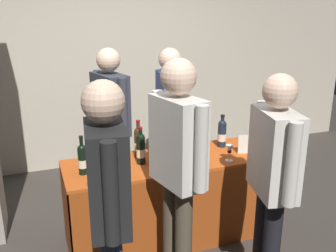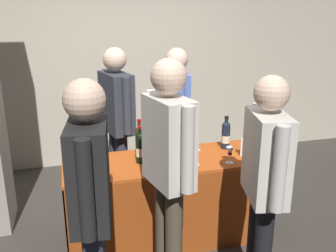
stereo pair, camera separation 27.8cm
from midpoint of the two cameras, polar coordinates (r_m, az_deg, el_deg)
The scene contains 18 objects.
ground_plane at distance 3.54m, azimuth -2.34°, elevation -16.55°, with size 12.00×12.00×0.00m, color #38332D.
back_partition at distance 4.95m, azimuth -9.99°, elevation 8.93°, with size 7.38×0.12×2.56m, color #B2A893.
tasting_table at distance 3.29m, azimuth -2.45°, elevation -9.08°, with size 1.75×0.62×0.75m.
featured_wine_bottle at distance 3.46m, azimuth 6.01°, elevation -1.08°, with size 0.08×0.08×0.31m.
display_bottle_0 at distance 3.07m, azimuth -13.53°, elevation -4.02°, with size 0.07×0.07×0.30m.
display_bottle_1 at distance 3.22m, azimuth -7.02°, elevation -2.43°, with size 0.07×0.07×0.33m.
display_bottle_2 at distance 2.98m, azimuth -15.62°, elevation -4.89°, with size 0.07×0.07×0.31m.
display_bottle_3 at distance 3.08m, azimuth -6.79°, elevation -3.40°, with size 0.08×0.08×0.32m.
wine_glass_near_vendor at distance 3.15m, azimuth 6.93°, elevation -3.68°, with size 0.07×0.07×0.14m.
wine_glass_mid at distance 3.06m, azimuth 1.82°, elevation -4.19°, with size 0.08×0.08×0.13m.
wine_glass_near_taster at distance 3.37m, azimuth -0.21°, elevation -2.29°, with size 0.08×0.08×0.13m.
flower_vase at distance 3.07m, azimuth -4.28°, elevation -3.69°, with size 0.10×0.11×0.37m.
brochure_stand at distance 3.34m, azimuth 9.58°, elevation -2.81°, with size 0.15×0.01×0.17m, color silver.
vendor_presenter at distance 3.68m, azimuth -10.89°, elevation 1.53°, with size 0.31×0.61×1.65m.
vendor_assistant at distance 3.80m, azimuth -1.81°, elevation 2.13°, with size 0.27×0.61×1.63m.
taster_foreground_right at distance 2.53m, azimuth 12.76°, elevation -6.70°, with size 0.30×0.58×1.60m.
taster_foreground_left at distance 2.13m, azimuth -12.94°, elevation -10.77°, with size 0.26×0.58×1.64m.
taster_foreground_centre at distance 2.49m, azimuth -1.70°, elevation -5.22°, with size 0.29×0.56×1.69m.
Camera 1 is at (-1.04, -2.76, 1.96)m, focal length 39.79 mm.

